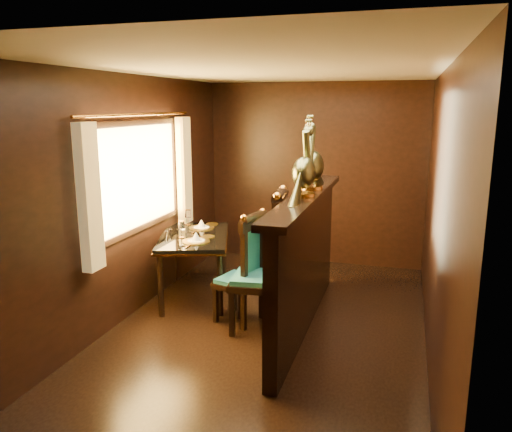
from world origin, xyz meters
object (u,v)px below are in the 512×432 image
object	(u,v)px
chair_right	(271,258)
peacock_left	(304,159)
peacock_right	(313,153)
dining_table	(194,241)
chair_left	(248,265)

from	to	relation	value
chair_right	peacock_left	world-z (taller)	peacock_left
peacock_right	chair_right	bearing A→B (deg)	-124.66
dining_table	peacock_right	size ratio (longest dim) A/B	1.94
chair_left	dining_table	bearing A→B (deg)	162.87
peacock_left	peacock_right	xyz separation A→B (m)	(0.00, 0.42, 0.02)
chair_right	peacock_right	world-z (taller)	peacock_right
dining_table	chair_right	size ratio (longest dim) A/B	1.00
chair_left	peacock_right	xyz separation A→B (m)	(0.57, 0.35, 1.12)
chair_right	peacock_left	xyz separation A→B (m)	(0.31, 0.02, 0.97)
chair_right	peacock_right	bearing A→B (deg)	48.75
chair_left	peacock_left	world-z (taller)	peacock_left
dining_table	peacock_right	bearing A→B (deg)	-25.34
chair_right	peacock_left	bearing A→B (deg)	-3.25
peacock_left	peacock_right	world-z (taller)	peacock_right
chair_left	peacock_right	distance (m)	1.30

